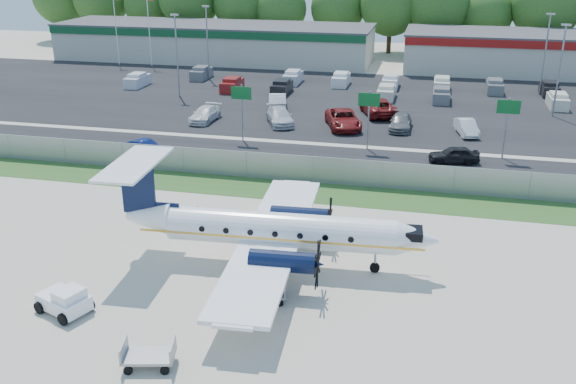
% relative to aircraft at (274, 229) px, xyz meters
% --- Properties ---
extents(ground, '(170.00, 170.00, 0.00)m').
position_rel_aircraft_xyz_m(ground, '(-0.36, -1.00, -2.10)').
color(ground, beige).
rests_on(ground, ground).
extents(grass_verge, '(170.00, 4.00, 0.02)m').
position_rel_aircraft_xyz_m(grass_verge, '(-0.36, 11.00, -2.09)').
color(grass_verge, '#2D561E').
rests_on(grass_verge, ground).
extents(access_road, '(170.00, 8.00, 0.02)m').
position_rel_aircraft_xyz_m(access_road, '(-0.36, 18.00, -2.09)').
color(access_road, black).
rests_on(access_road, ground).
extents(parking_lot, '(170.00, 32.00, 0.02)m').
position_rel_aircraft_xyz_m(parking_lot, '(-0.36, 39.00, -2.09)').
color(parking_lot, black).
rests_on(parking_lot, ground).
extents(perimeter_fence, '(120.00, 0.06, 1.99)m').
position_rel_aircraft_xyz_m(perimeter_fence, '(-0.36, 13.00, -1.10)').
color(perimeter_fence, gray).
rests_on(perimeter_fence, ground).
extents(building_west, '(46.40, 12.40, 5.24)m').
position_rel_aircraft_xyz_m(building_west, '(-24.36, 60.98, 0.53)').
color(building_west, beige).
rests_on(building_west, ground).
extents(building_east, '(44.40, 12.40, 5.24)m').
position_rel_aircraft_xyz_m(building_east, '(25.64, 60.98, 0.53)').
color(building_east, beige).
rests_on(building_east, ground).
extents(sign_left, '(1.80, 0.26, 5.00)m').
position_rel_aircraft_xyz_m(sign_left, '(-8.36, 21.91, 1.51)').
color(sign_left, gray).
rests_on(sign_left, ground).
extents(sign_mid, '(1.80, 0.26, 5.00)m').
position_rel_aircraft_xyz_m(sign_mid, '(2.64, 21.91, 1.51)').
color(sign_mid, gray).
rests_on(sign_mid, ground).
extents(sign_right, '(1.80, 0.26, 5.00)m').
position_rel_aircraft_xyz_m(sign_right, '(13.64, 21.91, 1.51)').
color(sign_right, gray).
rests_on(sign_right, ground).
extents(flagpole_west, '(1.06, 0.12, 10.00)m').
position_rel_aircraft_xyz_m(flagpole_west, '(-36.28, 54.00, 3.54)').
color(flagpole_west, white).
rests_on(flagpole_west, ground).
extents(flagpole_east, '(1.06, 0.12, 10.00)m').
position_rel_aircraft_xyz_m(flagpole_east, '(-31.28, 54.00, 3.54)').
color(flagpole_east, white).
rests_on(flagpole_east, ground).
extents(light_pole_nw, '(0.90, 0.35, 9.09)m').
position_rel_aircraft_xyz_m(light_pole_nw, '(-20.36, 37.00, 3.13)').
color(light_pole_nw, gray).
rests_on(light_pole_nw, ground).
extents(light_pole_ne, '(0.90, 0.35, 9.09)m').
position_rel_aircraft_xyz_m(light_pole_ne, '(19.64, 37.00, 3.13)').
color(light_pole_ne, gray).
rests_on(light_pole_ne, ground).
extents(light_pole_sw, '(0.90, 0.35, 9.09)m').
position_rel_aircraft_xyz_m(light_pole_sw, '(-20.36, 47.00, 3.13)').
color(light_pole_sw, gray).
rests_on(light_pole_sw, ground).
extents(light_pole_se, '(0.90, 0.35, 9.09)m').
position_rel_aircraft_xyz_m(light_pole_se, '(19.64, 47.00, 3.13)').
color(light_pole_se, gray).
rests_on(light_pole_se, ground).
extents(tree_line, '(112.00, 6.00, 14.00)m').
position_rel_aircraft_xyz_m(tree_line, '(-0.36, 73.00, -2.10)').
color(tree_line, '#2C5A1A').
rests_on(tree_line, ground).
extents(aircraft, '(17.58, 17.33, 5.44)m').
position_rel_aircraft_xyz_m(aircraft, '(0.00, 0.00, 0.00)').
color(aircraft, white).
rests_on(aircraft, ground).
extents(pushback_tug, '(2.82, 2.48, 1.32)m').
position_rel_aircraft_xyz_m(pushback_tug, '(-8.44, -6.93, -1.47)').
color(pushback_tug, white).
rests_on(pushback_tug, ground).
extents(baggage_cart_near, '(2.37, 1.73, 1.12)m').
position_rel_aircraft_xyz_m(baggage_cart_near, '(-2.87, -9.88, -1.58)').
color(baggage_cart_near, gray).
rests_on(baggage_cart_near, ground).
extents(baggage_cart_far, '(2.01, 1.41, 0.97)m').
position_rel_aircraft_xyz_m(baggage_cart_far, '(0.62, -3.75, -1.65)').
color(baggage_cart_far, gray).
rests_on(baggage_cart_far, ground).
extents(cone_nose, '(0.34, 0.34, 0.49)m').
position_rel_aircraft_xyz_m(cone_nose, '(2.73, 3.62, -1.87)').
color(cone_nose, '#FF5E08').
rests_on(cone_nose, ground).
extents(cone_starboard_wing, '(0.38, 0.38, 0.54)m').
position_rel_aircraft_xyz_m(cone_starboard_wing, '(-6.56, 5.81, -1.85)').
color(cone_starboard_wing, '#FF5E08').
rests_on(cone_starboard_wing, ground).
extents(road_car_west, '(4.12, 2.89, 1.29)m').
position_rel_aircraft_xyz_m(road_car_west, '(-14.87, 16.08, -2.10)').
color(road_car_west, navy).
rests_on(road_car_west, ground).
extents(road_car_mid, '(4.18, 2.32, 1.35)m').
position_rel_aircraft_xyz_m(road_car_mid, '(9.74, 19.88, -2.10)').
color(road_car_mid, black).
rests_on(road_car_mid, ground).
extents(parked_car_a, '(2.22, 4.94, 1.40)m').
position_rel_aircraft_xyz_m(parked_car_a, '(-13.85, 27.45, -2.10)').
color(parked_car_a, silver).
rests_on(parked_car_a, ground).
extents(parked_car_b, '(4.04, 5.70, 1.53)m').
position_rel_aircraft_xyz_m(parked_car_b, '(-6.46, 28.06, -2.10)').
color(parked_car_b, silver).
rests_on(parked_car_b, ground).
extents(parked_car_c, '(4.54, 6.59, 1.67)m').
position_rel_aircraft_xyz_m(parked_car_c, '(-0.32, 28.12, -2.10)').
color(parked_car_c, maroon).
rests_on(parked_car_c, ground).
extents(parked_car_d, '(1.97, 4.79, 1.39)m').
position_rel_aircraft_xyz_m(parked_car_d, '(5.00, 28.77, -2.10)').
color(parked_car_d, '#595B5E').
rests_on(parked_car_d, ground).
extents(parked_car_e, '(2.33, 4.40, 1.38)m').
position_rel_aircraft_xyz_m(parked_car_e, '(10.96, 28.38, -2.10)').
color(parked_car_e, silver).
rests_on(parked_car_e, ground).
extents(parked_car_f, '(2.90, 5.31, 1.66)m').
position_rel_aircraft_xyz_m(parked_car_f, '(-8.14, 34.00, -2.10)').
color(parked_car_f, silver).
rests_on(parked_car_f, ground).
extents(parked_car_g, '(4.73, 6.79, 1.72)m').
position_rel_aircraft_xyz_m(parked_car_g, '(2.41, 33.73, -2.10)').
color(parked_car_g, maroon).
rests_on(parked_car_g, ground).
extents(far_parking_rows, '(56.00, 10.00, 1.60)m').
position_rel_aircraft_xyz_m(far_parking_rows, '(-0.36, 44.00, -2.10)').
color(far_parking_rows, gray).
rests_on(far_parking_rows, ground).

